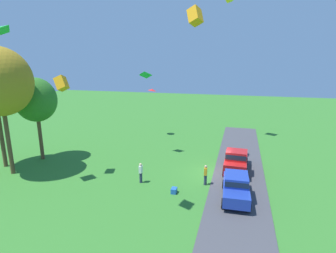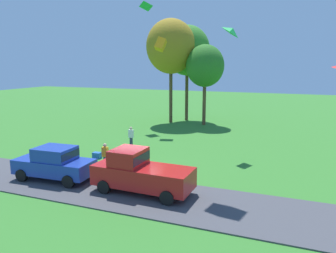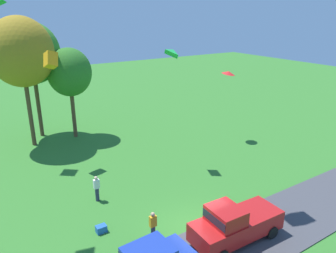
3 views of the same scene
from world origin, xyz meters
name	(u,v)px [view 3 (image 3 of 3)]	position (x,y,z in m)	size (l,w,h in m)	color
ground_plane	(195,230)	(0.00, 0.00, 0.00)	(120.00, 120.00, 0.00)	#337528
pavement_strip	(220,252)	(0.00, -2.08, 0.03)	(36.00, 4.40, 0.06)	#424247
car_pickup_mid_row	(234,223)	(1.10, -1.78, 1.11)	(5.06, 2.17, 2.14)	red
person_beside_suv	(97,188)	(-3.36, 5.77, 0.88)	(0.36, 0.24, 1.71)	#2D334C
person_on_lawn	(153,226)	(-2.34, 0.54, 0.88)	(0.36, 0.24, 1.71)	#2D334C
tree_right_of_center	(21,52)	(-4.70, 17.61, 8.18)	(5.25, 5.25, 11.09)	brown
tree_far_left	(31,53)	(-3.54, 19.65, 7.81)	(5.02, 5.02, 10.60)	brown
tree_center_back	(69,73)	(-0.92, 17.62, 6.15)	(3.96, 3.96, 8.36)	brown
cooler_box	(101,229)	(-4.37, 2.66, 0.20)	(0.56, 0.40, 0.40)	blue
kite_diamond_trailing_tail	(173,52)	(3.70, 7.75, 8.62)	(1.02, 0.99, 0.37)	green
kite_delta_over_trees	(228,73)	(10.80, 9.54, 6.21)	(1.19, 1.19, 0.27)	red
kite_box_near_flag	(51,60)	(-3.67, 12.37, 8.10)	(0.75, 0.75, 1.05)	orange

